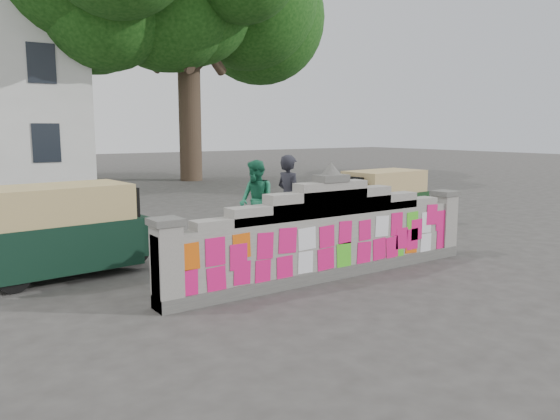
{
  "coord_description": "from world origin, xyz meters",
  "views": [
    {
      "loc": [
        -6.0,
        -7.11,
        2.57
      ],
      "look_at": [
        -0.37,
        1.0,
        1.1
      ],
      "focal_mm": 35.0,
      "sensor_mm": 36.0,
      "label": 1
    }
  ],
  "objects_px": {
    "pedestrian": "(256,201)",
    "rickshaw_right": "(382,197)",
    "rickshaw_left": "(65,229)",
    "cyclist_bike": "(289,228)",
    "cyclist_rider": "(289,210)"
  },
  "relations": [
    {
      "from": "rickshaw_right",
      "to": "rickshaw_left",
      "type": "bearing_deg",
      "value": -1.21
    },
    {
      "from": "cyclist_rider",
      "to": "pedestrian",
      "type": "distance_m",
      "value": 1.49
    },
    {
      "from": "cyclist_rider",
      "to": "pedestrian",
      "type": "bearing_deg",
      "value": -9.56
    },
    {
      "from": "cyclist_rider",
      "to": "rickshaw_right",
      "type": "distance_m",
      "value": 4.09
    },
    {
      "from": "rickshaw_left",
      "to": "rickshaw_right",
      "type": "relative_size",
      "value": 1.09
    },
    {
      "from": "cyclist_bike",
      "to": "pedestrian",
      "type": "height_order",
      "value": "pedestrian"
    },
    {
      "from": "rickshaw_right",
      "to": "cyclist_bike",
      "type": "bearing_deg",
      "value": 13.21
    },
    {
      "from": "cyclist_bike",
      "to": "pedestrian",
      "type": "distance_m",
      "value": 1.54
    },
    {
      "from": "cyclist_bike",
      "to": "rickshaw_left",
      "type": "distance_m",
      "value": 4.35
    },
    {
      "from": "rickshaw_left",
      "to": "cyclist_rider",
      "type": "bearing_deg",
      "value": -15.84
    },
    {
      "from": "pedestrian",
      "to": "rickshaw_right",
      "type": "relative_size",
      "value": 0.69
    },
    {
      "from": "cyclist_bike",
      "to": "rickshaw_left",
      "type": "xyz_separation_m",
      "value": [
        -4.26,
        0.84,
        0.3
      ]
    },
    {
      "from": "rickshaw_right",
      "to": "pedestrian",
      "type": "bearing_deg",
      "value": -8.15
    },
    {
      "from": "rickshaw_left",
      "to": "rickshaw_right",
      "type": "distance_m",
      "value": 8.17
    },
    {
      "from": "pedestrian",
      "to": "rickshaw_left",
      "type": "relative_size",
      "value": 0.63
    }
  ]
}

